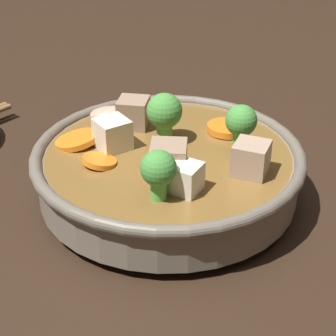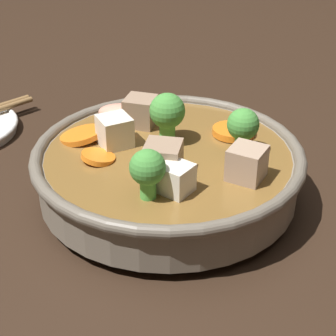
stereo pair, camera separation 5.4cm
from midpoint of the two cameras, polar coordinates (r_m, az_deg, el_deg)
The scene contains 2 objects.
ground_plane at distance 0.56m, azimuth -2.77°, elevation -3.15°, with size 3.00×3.00×0.00m, color black.
stirfry_bowl at distance 0.54m, azimuth -2.87°, elevation 0.16°, with size 0.26×0.26×0.10m.
Camera 1 is at (-0.42, -0.21, 0.31)m, focal length 60.00 mm.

